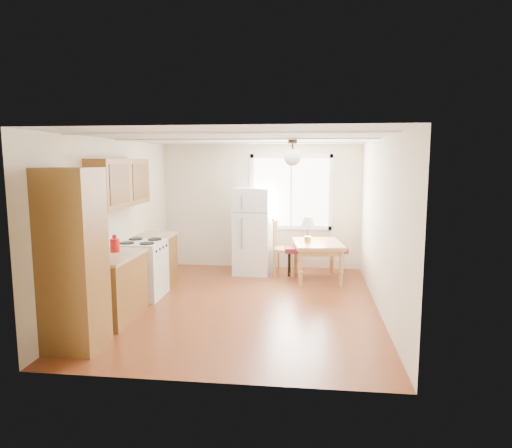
% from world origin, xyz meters
% --- Properties ---
extents(room_shell, '(4.60, 5.60, 2.62)m').
position_xyz_m(room_shell, '(0.00, 0.00, 1.25)').
color(room_shell, '#552311').
rests_on(room_shell, ground).
extents(kitchen_run, '(0.65, 3.40, 2.20)m').
position_xyz_m(kitchen_run, '(-1.72, -0.63, 0.84)').
color(kitchen_run, brown).
rests_on(kitchen_run, ground).
extents(window_unit, '(1.64, 0.05, 1.51)m').
position_xyz_m(window_unit, '(0.60, 2.47, 1.55)').
color(window_unit, white).
rests_on(window_unit, room_shell).
extents(pendant_light, '(0.26, 0.26, 0.40)m').
position_xyz_m(pendant_light, '(0.70, 0.40, 2.24)').
color(pendant_light, black).
rests_on(pendant_light, room_shell).
extents(refrigerator, '(0.74, 0.74, 1.66)m').
position_xyz_m(refrigerator, '(-0.10, 1.96, 0.83)').
color(refrigerator, white).
rests_on(refrigerator, ground).
extents(bench, '(1.22, 0.56, 0.55)m').
position_xyz_m(bench, '(1.10, 1.93, 0.48)').
color(bench, maroon).
rests_on(bench, ground).
extents(dining_table, '(0.97, 1.21, 0.70)m').
position_xyz_m(dining_table, '(1.13, 1.60, 0.60)').
color(dining_table, '#A97741').
rests_on(dining_table, ground).
extents(chair, '(0.50, 0.49, 1.10)m').
position_xyz_m(chair, '(0.42, 1.91, 0.63)').
color(chair, '#A97741').
rests_on(chair, ground).
extents(table_lamp, '(0.27, 0.27, 0.46)m').
position_xyz_m(table_lamp, '(0.95, 1.58, 1.04)').
color(table_lamp, gold).
rests_on(table_lamp, dining_table).
extents(coffee_maker, '(0.17, 0.23, 0.35)m').
position_xyz_m(coffee_maker, '(-1.72, -1.24, 1.03)').
color(coffee_maker, black).
rests_on(coffee_maker, kitchen_run).
extents(kettle, '(0.13, 0.13, 0.25)m').
position_xyz_m(kettle, '(-1.74, -0.64, 1.00)').
color(kettle, '#BB100E').
rests_on(kettle, kitchen_run).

